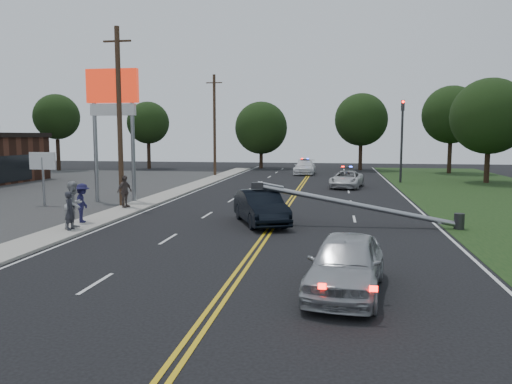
% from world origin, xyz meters
% --- Properties ---
extents(ground, '(120.00, 120.00, 0.00)m').
position_xyz_m(ground, '(0.00, 0.00, 0.00)').
color(ground, black).
rests_on(ground, ground).
extents(sidewalk, '(1.80, 70.00, 0.12)m').
position_xyz_m(sidewalk, '(-8.40, 10.00, 0.06)').
color(sidewalk, '#A19C91').
rests_on(sidewalk, ground).
extents(centerline_yellow, '(0.36, 80.00, 0.00)m').
position_xyz_m(centerline_yellow, '(0.00, 10.00, 0.01)').
color(centerline_yellow, gold).
rests_on(centerline_yellow, ground).
extents(pylon_sign, '(3.20, 0.35, 8.00)m').
position_xyz_m(pylon_sign, '(-10.50, 14.00, 6.00)').
color(pylon_sign, gray).
rests_on(pylon_sign, ground).
extents(small_sign, '(1.60, 0.14, 3.10)m').
position_xyz_m(small_sign, '(-14.00, 12.00, 2.33)').
color(small_sign, gray).
rests_on(small_sign, ground).
extents(traffic_signal, '(0.28, 0.41, 7.05)m').
position_xyz_m(traffic_signal, '(8.30, 30.00, 4.21)').
color(traffic_signal, '#2D2D30').
rests_on(traffic_signal, ground).
extents(fallen_streetlight, '(9.36, 0.44, 1.91)m').
position_xyz_m(fallen_streetlight, '(4.19, 8.00, 0.92)').
color(fallen_streetlight, '#2D2D30').
rests_on(fallen_streetlight, ground).
extents(utility_pole_mid, '(1.60, 0.28, 10.00)m').
position_xyz_m(utility_pole_mid, '(-9.20, 12.00, 5.08)').
color(utility_pole_mid, '#382619').
rests_on(utility_pole_mid, ground).
extents(utility_pole_far, '(1.60, 0.28, 10.00)m').
position_xyz_m(utility_pole_far, '(-9.20, 34.00, 5.08)').
color(utility_pole_far, '#382619').
rests_on(utility_pole_far, ground).
extents(tree_4, '(5.20, 5.20, 8.81)m').
position_xyz_m(tree_4, '(-29.24, 39.27, 6.18)').
color(tree_4, black).
rests_on(tree_4, ground).
extents(tree_5, '(5.10, 5.10, 8.15)m').
position_xyz_m(tree_5, '(-19.94, 43.86, 5.58)').
color(tree_5, black).
rests_on(tree_5, ground).
extents(tree_6, '(6.42, 6.42, 8.19)m').
position_xyz_m(tree_6, '(-6.43, 46.59, 4.97)').
color(tree_6, black).
rests_on(tree_6, ground).
extents(tree_7, '(6.13, 6.13, 8.96)m').
position_xyz_m(tree_7, '(5.57, 45.48, 5.88)').
color(tree_7, black).
rests_on(tree_7, ground).
extents(tree_8, '(6.15, 6.15, 9.34)m').
position_xyz_m(tree_8, '(14.83, 41.92, 6.25)').
color(tree_8, black).
rests_on(tree_8, ground).
extents(tree_9, '(6.44, 6.44, 8.91)m').
position_xyz_m(tree_9, '(15.56, 30.87, 5.68)').
color(tree_9, black).
rests_on(tree_9, ground).
extents(crashed_sedan, '(3.36, 5.00, 1.56)m').
position_xyz_m(crashed_sedan, '(-0.61, 7.96, 0.78)').
color(crashed_sedan, black).
rests_on(crashed_sedan, ground).
extents(waiting_sedan, '(2.38, 4.70, 1.53)m').
position_xyz_m(waiting_sedan, '(3.08, -1.69, 0.77)').
color(waiting_sedan, '#A9ACB1').
rests_on(waiting_sedan, ground).
extents(emergency_a, '(2.94, 5.03, 1.32)m').
position_xyz_m(emergency_a, '(3.60, 24.94, 0.66)').
color(emergency_a, silver).
rests_on(emergency_a, ground).
extents(emergency_b, '(2.14, 5.15, 1.49)m').
position_xyz_m(emergency_b, '(-0.48, 37.91, 0.74)').
color(emergency_b, white).
rests_on(emergency_b, ground).
extents(bystander_a, '(0.43, 0.61, 1.62)m').
position_xyz_m(bystander_a, '(-8.20, 4.67, 0.93)').
color(bystander_a, '#292A32').
rests_on(bystander_a, sidewalk).
extents(bystander_b, '(0.88, 1.06, 2.02)m').
position_xyz_m(bystander_b, '(-8.23, 5.06, 1.13)').
color(bystander_b, '#A3A3A8').
rests_on(bystander_b, sidewalk).
extents(bystander_c, '(0.95, 1.29, 1.78)m').
position_xyz_m(bystander_c, '(-8.59, 6.43, 1.01)').
color(bystander_c, '#1C1A42').
rests_on(bystander_c, sidewalk).
extents(bystander_d, '(0.76, 1.12, 1.77)m').
position_xyz_m(bystander_d, '(-8.68, 11.21, 1.00)').
color(bystander_d, '#554844').
rests_on(bystander_d, sidewalk).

